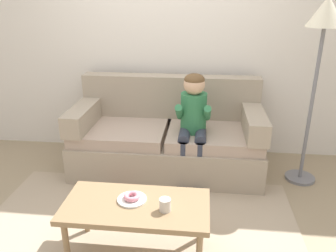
{
  "coord_description": "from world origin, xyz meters",
  "views": [
    {
      "loc": [
        0.49,
        -2.49,
        1.82
      ],
      "look_at": [
        0.17,
        0.45,
        0.65
      ],
      "focal_mm": 36.12,
      "sensor_mm": 36.0,
      "label": 1
    }
  ],
  "objects_px": {
    "coffee_table": "(136,209)",
    "mug": "(165,205)",
    "couch": "(168,138)",
    "person_child": "(193,118)",
    "donut": "(132,196)",
    "floor_lamp": "(323,33)",
    "toy_controller": "(119,198)"
  },
  "relations": [
    {
      "from": "couch",
      "to": "person_child",
      "type": "bearing_deg",
      "value": -37.26
    },
    {
      "from": "coffee_table",
      "to": "person_child",
      "type": "bearing_deg",
      "value": 73.31
    },
    {
      "from": "donut",
      "to": "person_child",
      "type": "bearing_deg",
      "value": 71.06
    },
    {
      "from": "person_child",
      "to": "donut",
      "type": "xyz_separation_m",
      "value": [
        -0.39,
        -1.12,
        -0.2
      ]
    },
    {
      "from": "couch",
      "to": "person_child",
      "type": "height_order",
      "value": "person_child"
    },
    {
      "from": "coffee_table",
      "to": "mug",
      "type": "relative_size",
      "value": 11.47
    },
    {
      "from": "person_child",
      "to": "coffee_table",
      "type": "bearing_deg",
      "value": -106.69
    },
    {
      "from": "mug",
      "to": "couch",
      "type": "bearing_deg",
      "value": 95.59
    },
    {
      "from": "coffee_table",
      "to": "toy_controller",
      "type": "bearing_deg",
      "value": 114.81
    },
    {
      "from": "toy_controller",
      "to": "mug",
      "type": "bearing_deg",
      "value": -46.86
    },
    {
      "from": "mug",
      "to": "coffee_table",
      "type": "bearing_deg",
      "value": 165.77
    },
    {
      "from": "person_child",
      "to": "floor_lamp",
      "type": "bearing_deg",
      "value": 4.73
    },
    {
      "from": "couch",
      "to": "donut",
      "type": "xyz_separation_m",
      "value": [
        -0.11,
        -1.33,
        0.12
      ]
    },
    {
      "from": "coffee_table",
      "to": "mug",
      "type": "height_order",
      "value": "mug"
    },
    {
      "from": "coffee_table",
      "to": "person_child",
      "type": "distance_m",
      "value": 1.25
    },
    {
      "from": "mug",
      "to": "floor_lamp",
      "type": "height_order",
      "value": "floor_lamp"
    },
    {
      "from": "person_child",
      "to": "mug",
      "type": "xyz_separation_m",
      "value": [
        -0.14,
        -1.22,
        -0.19
      ]
    },
    {
      "from": "donut",
      "to": "toy_controller",
      "type": "xyz_separation_m",
      "value": [
        -0.27,
        0.63,
        -0.44
      ]
    },
    {
      "from": "donut",
      "to": "floor_lamp",
      "type": "bearing_deg",
      "value": 38.76
    },
    {
      "from": "floor_lamp",
      "to": "coffee_table",
      "type": "bearing_deg",
      "value": -139.63
    },
    {
      "from": "donut",
      "to": "mug",
      "type": "distance_m",
      "value": 0.27
    },
    {
      "from": "mug",
      "to": "floor_lamp",
      "type": "distance_m",
      "value": 2.08
    },
    {
      "from": "couch",
      "to": "coffee_table",
      "type": "relative_size",
      "value": 1.91
    },
    {
      "from": "donut",
      "to": "toy_controller",
      "type": "bearing_deg",
      "value": 113.44
    },
    {
      "from": "person_child",
      "to": "donut",
      "type": "distance_m",
      "value": 1.21
    },
    {
      "from": "coffee_table",
      "to": "donut",
      "type": "distance_m",
      "value": 0.1
    },
    {
      "from": "toy_controller",
      "to": "floor_lamp",
      "type": "distance_m",
      "value": 2.38
    },
    {
      "from": "mug",
      "to": "toy_controller",
      "type": "relative_size",
      "value": 0.4
    },
    {
      "from": "donut",
      "to": "mug",
      "type": "relative_size",
      "value": 1.33
    },
    {
      "from": "coffee_table",
      "to": "mug",
      "type": "xyz_separation_m",
      "value": [
        0.21,
        -0.05,
        0.09
      ]
    },
    {
      "from": "floor_lamp",
      "to": "toy_controller",
      "type": "bearing_deg",
      "value": -161.69
    },
    {
      "from": "person_child",
      "to": "floor_lamp",
      "type": "relative_size",
      "value": 0.61
    }
  ]
}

